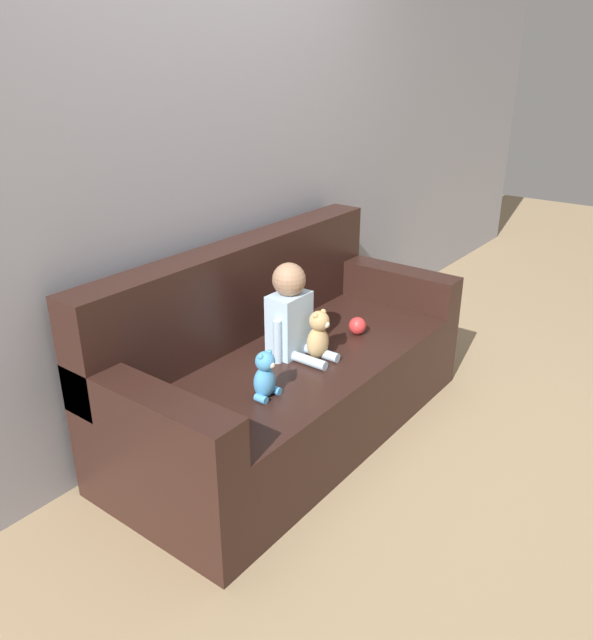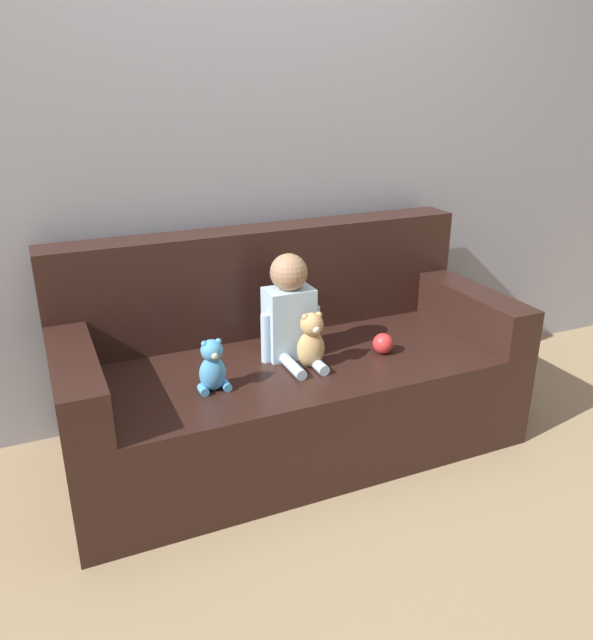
{
  "view_description": "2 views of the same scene",
  "coord_description": "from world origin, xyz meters",
  "views": [
    {
      "loc": [
        -2.08,
        -1.6,
        1.73
      ],
      "look_at": [
        0.0,
        -0.02,
        0.6
      ],
      "focal_mm": 35.0,
      "sensor_mm": 36.0,
      "label": 1
    },
    {
      "loc": [
        -0.95,
        -2.17,
        1.53
      ],
      "look_at": [
        -0.01,
        -0.07,
        0.62
      ],
      "focal_mm": 35.0,
      "sensor_mm": 36.0,
      "label": 2
    }
  ],
  "objects": [
    {
      "name": "plush_toy_side",
      "position": [
        -0.39,
        -0.15,
        0.52
      ],
      "size": [
        0.12,
        0.09,
        0.21
      ],
      "color": "#4C9EDB",
      "rests_on": "couch"
    },
    {
      "name": "teddy_bear_brown",
      "position": [
        0.03,
        -0.12,
        0.54
      ],
      "size": [
        0.11,
        0.11,
        0.23
      ],
      "color": "tan",
      "rests_on": "couch"
    },
    {
      "name": "couch",
      "position": [
        0.0,
        0.06,
        0.31
      ],
      "size": [
        1.89,
        0.83,
        0.9
      ],
      "color": "black",
      "rests_on": "ground_plane"
    },
    {
      "name": "wall_back",
      "position": [
        0.0,
        0.5,
        1.3
      ],
      "size": [
        8.0,
        0.05,
        2.6
      ],
      "color": "#93939E",
      "rests_on": "ground_plane"
    },
    {
      "name": "person_baby",
      "position": [
        -0.01,
        0.01,
        0.62
      ],
      "size": [
        0.26,
        0.32,
        0.44
      ],
      "color": "silver",
      "rests_on": "couch"
    },
    {
      "name": "ground_plane",
      "position": [
        0.0,
        0.0,
        0.0
      ],
      "size": [
        12.0,
        12.0,
        0.0
      ],
      "primitive_type": "plane",
      "color": "#9E8460"
    },
    {
      "name": "toy_ball",
      "position": [
        0.36,
        -0.12,
        0.47
      ],
      "size": [
        0.09,
        0.09,
        0.09
      ],
      "color": "red",
      "rests_on": "couch"
    }
  ]
}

